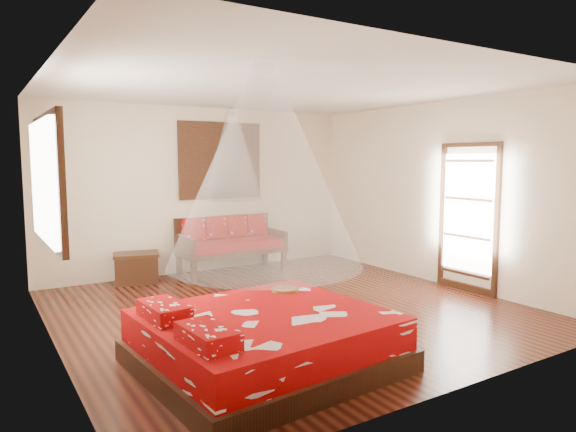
{
  "coord_description": "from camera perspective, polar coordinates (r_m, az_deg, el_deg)",
  "views": [
    {
      "loc": [
        -3.42,
        -5.48,
        1.91
      ],
      "look_at": [
        0.27,
        0.41,
        1.15
      ],
      "focal_mm": 32.0,
      "sensor_mm": 36.0,
      "label": 1
    }
  ],
  "objects": [
    {
      "name": "wine_tray",
      "position": [
        5.59,
        -0.32,
        -7.68
      ],
      "size": [
        0.3,
        0.3,
        0.23
      ],
      "rotation": [
        0.0,
        0.0,
        0.43
      ],
      "color": "brown",
      "rests_on": "bed"
    },
    {
      "name": "bed",
      "position": [
        4.89,
        -2.75,
        -13.6
      ],
      "size": [
        2.31,
        2.12,
        0.64
      ],
      "rotation": [
        0.0,
        0.0,
        0.08
      ],
      "color": "black",
      "rests_on": "floor"
    },
    {
      "name": "storage_chest",
      "position": [
        8.39,
        -16.5,
        -5.51
      ],
      "size": [
        0.78,
        0.65,
        0.47
      ],
      "rotation": [
        0.0,
        0.0,
        -0.25
      ],
      "color": "black",
      "rests_on": "floor"
    },
    {
      "name": "mosquito_net_daybed",
      "position": [
        8.59,
        -6.21,
        6.8
      ],
      "size": [
        0.97,
        0.97,
        1.5
      ],
      "primitive_type": "cone",
      "color": "white",
      "rests_on": "ceiling"
    },
    {
      "name": "window_left",
      "position": [
        5.73,
        -24.92,
        3.56
      ],
      "size": [
        0.1,
        1.74,
        1.34
      ],
      "color": "black",
      "rests_on": "wall_left"
    },
    {
      "name": "shutter_panel",
      "position": [
        9.01,
        -7.5,
        6.12
      ],
      "size": [
        1.52,
        0.06,
        1.32
      ],
      "color": "black",
      "rests_on": "wall_back"
    },
    {
      "name": "room",
      "position": [
        6.48,
        -0.06,
        1.72
      ],
      "size": [
        5.54,
        5.54,
        2.84
      ],
      "color": "black",
      "rests_on": "ground"
    },
    {
      "name": "mosquito_net_main",
      "position": [
        4.61,
        -2.65,
        5.48
      ],
      "size": [
        1.78,
        1.78,
        1.8
      ],
      "primitive_type": "cone",
      "color": "white",
      "rests_on": "ceiling"
    },
    {
      "name": "glazed_door",
      "position": [
        7.89,
        19.36,
        -0.24
      ],
      "size": [
        0.08,
        1.02,
        2.16
      ],
      "color": "black",
      "rests_on": "floor"
    },
    {
      "name": "daybed",
      "position": [
        8.82,
        -6.46,
        -2.86
      ],
      "size": [
        1.77,
        0.79,
        0.94
      ],
      "color": "black",
      "rests_on": "floor"
    }
  ]
}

